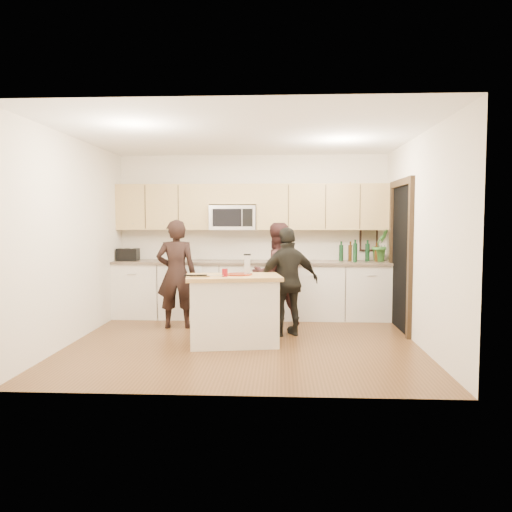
{
  "coord_description": "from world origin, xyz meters",
  "views": [
    {
      "loc": [
        0.49,
        -6.45,
        1.61
      ],
      "look_at": [
        0.14,
        0.35,
        1.12
      ],
      "focal_mm": 35.0,
      "sensor_mm": 36.0,
      "label": 1
    }
  ],
  "objects_px": {
    "woman_center": "(276,274)",
    "woman_right": "(288,282)",
    "toaster": "(128,254)",
    "woman_left": "(176,274)",
    "island": "(233,310)"
  },
  "relations": [
    {
      "from": "toaster",
      "to": "woman_center",
      "type": "xyz_separation_m",
      "value": [
        2.46,
        -0.55,
        -0.26
      ]
    },
    {
      "from": "woman_center",
      "to": "woman_left",
      "type": "bearing_deg",
      "value": -13.99
    },
    {
      "from": "island",
      "to": "woman_left",
      "type": "distance_m",
      "value": 1.4
    },
    {
      "from": "island",
      "to": "woman_right",
      "type": "bearing_deg",
      "value": 28.2
    },
    {
      "from": "woman_right",
      "to": "toaster",
      "type": "bearing_deg",
      "value": -44.92
    },
    {
      "from": "woman_left",
      "to": "woman_center",
      "type": "relative_size",
      "value": 1.03
    },
    {
      "from": "woman_left",
      "to": "woman_center",
      "type": "xyz_separation_m",
      "value": [
        1.49,
        0.25,
        -0.02
      ]
    },
    {
      "from": "island",
      "to": "woman_left",
      "type": "bearing_deg",
      "value": 125.09
    },
    {
      "from": "island",
      "to": "woman_center",
      "type": "bearing_deg",
      "value": 56.64
    },
    {
      "from": "woman_center",
      "to": "woman_right",
      "type": "distance_m",
      "value": 0.69
    },
    {
      "from": "woman_left",
      "to": "woman_right",
      "type": "distance_m",
      "value": 1.71
    },
    {
      "from": "woman_center",
      "to": "island",
      "type": "bearing_deg",
      "value": 42.39
    },
    {
      "from": "toaster",
      "to": "woman_left",
      "type": "height_order",
      "value": "woman_left"
    },
    {
      "from": "woman_center",
      "to": "woman_right",
      "type": "relative_size",
      "value": 1.04
    },
    {
      "from": "toaster",
      "to": "woman_right",
      "type": "distance_m",
      "value": 2.92
    }
  ]
}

